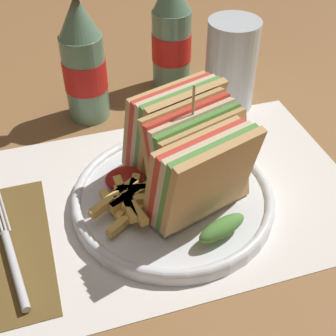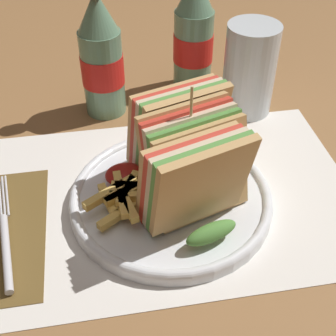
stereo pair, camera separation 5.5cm
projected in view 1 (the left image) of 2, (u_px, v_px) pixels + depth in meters
ground_plane at (154, 194)px, 0.58m from camera, size 4.00×4.00×0.00m
placemat at (170, 196)px, 0.57m from camera, size 0.46×0.31×0.00m
plate_main at (173, 197)px, 0.56m from camera, size 0.24×0.24×0.02m
club_sandwich at (190, 154)px, 0.52m from camera, size 0.13×0.20×0.15m
fries_pile at (131, 199)px, 0.53m from camera, size 0.10×0.08×0.02m
ketchup_blob at (125, 178)px, 0.56m from camera, size 0.05×0.04×0.02m
fork at (11, 256)px, 0.49m from camera, size 0.04×0.18×0.01m
coke_bottle_near at (84, 62)px, 0.65m from camera, size 0.06×0.06×0.20m
coke_bottle_far at (172, 35)px, 0.71m from camera, size 0.06×0.06×0.20m
glass_near at (230, 70)px, 0.69m from camera, size 0.08×0.08×0.13m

